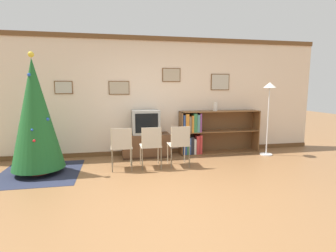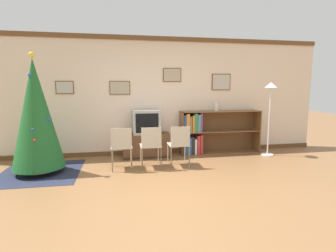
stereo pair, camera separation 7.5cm
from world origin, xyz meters
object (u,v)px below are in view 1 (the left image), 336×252
at_px(folding_chair_left, 122,146).
at_px(vase, 215,106).
at_px(christmas_tree, 35,115).
at_px(tv_console, 146,145).
at_px(television, 146,122).
at_px(bookshelf, 205,133).
at_px(folding_chair_center, 151,145).
at_px(folding_chair_right, 179,143).
at_px(standing_lamp, 269,100).

bearing_deg(folding_chair_left, vase, 23.25).
height_order(christmas_tree, tv_console, christmas_tree).
xyz_separation_m(television, bookshelf, (1.41, 0.06, -0.31)).
bearing_deg(christmas_tree, tv_console, 20.87).
bearing_deg(folding_chair_center, tv_console, 90.00).
xyz_separation_m(folding_chair_center, folding_chair_right, (0.56, 0.00, 0.00)).
height_order(christmas_tree, folding_chair_center, christmas_tree).
distance_m(tv_console, folding_chair_center, 0.91).
xyz_separation_m(christmas_tree, folding_chair_center, (2.05, -0.11, -0.61)).
relative_size(television, folding_chair_left, 0.73).
bearing_deg(television, folding_chair_left, -122.28).
bearing_deg(folding_chair_left, television, 57.72).
relative_size(christmas_tree, television, 3.59).
xyz_separation_m(tv_console, folding_chair_right, (0.56, -0.89, 0.21)).
height_order(folding_chair_center, vase, vase).
height_order(television, folding_chair_right, television).
distance_m(folding_chair_left, standing_lamp, 3.47).
distance_m(tv_console, standing_lamp, 2.98).
xyz_separation_m(christmas_tree, folding_chair_right, (2.61, -0.11, -0.61)).
bearing_deg(folding_chair_center, bookshelf, 33.82).
bearing_deg(vase, television, -177.60).
height_order(folding_chair_right, bookshelf, bookshelf).
xyz_separation_m(bookshelf, standing_lamp, (1.37, -0.44, 0.79)).
distance_m(christmas_tree, folding_chair_center, 2.14).
bearing_deg(folding_chair_right, tv_console, 122.20).
bearing_deg(standing_lamp, folding_chair_center, -169.70).
distance_m(folding_chair_right, bookshelf, 1.27).
bearing_deg(television, bookshelf, 2.36).
bearing_deg(television, folding_chair_center, -90.00).
distance_m(television, folding_chair_center, 0.94).
xyz_separation_m(christmas_tree, folding_chair_left, (1.49, -0.11, -0.61)).
distance_m(folding_chair_right, vase, 1.60).
distance_m(folding_chair_center, standing_lamp, 2.93).
xyz_separation_m(tv_console, bookshelf, (1.41, 0.06, 0.22)).
distance_m(folding_chair_left, bookshelf, 2.18).
relative_size(folding_chair_left, standing_lamp, 0.49).
distance_m(tv_console, bookshelf, 1.43).
xyz_separation_m(tv_console, television, (0.00, -0.00, 0.53)).
xyz_separation_m(christmas_tree, tv_console, (2.05, 0.78, -0.82)).
xyz_separation_m(television, standing_lamp, (2.77, -0.38, 0.49)).
bearing_deg(folding_chair_center, folding_chair_right, 0.00).
relative_size(folding_chair_left, vase, 4.05).
bearing_deg(tv_console, vase, 2.32).
distance_m(folding_chair_left, folding_chair_right, 1.12).
xyz_separation_m(folding_chair_right, bookshelf, (0.85, 0.94, 0.02)).
bearing_deg(folding_chair_right, folding_chair_center, 180.00).
relative_size(folding_chair_left, folding_chair_center, 1.00).
bearing_deg(vase, christmas_tree, -167.13).
bearing_deg(folding_chair_right, vase, 40.85).
height_order(television, standing_lamp, standing_lamp).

